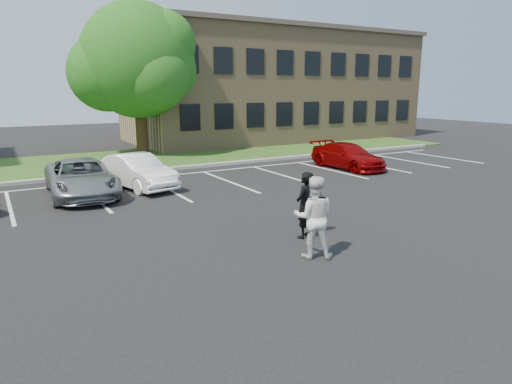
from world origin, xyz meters
TOP-DOWN VIEW (x-y plane):
  - ground_plane at (0.00, 0.00)m, footprint 90.00×90.00m
  - curb at (0.00, 12.00)m, footprint 40.00×0.30m
  - grass_strip at (0.00, 16.00)m, footprint 44.00×8.00m
  - stall_lines at (1.40, 8.95)m, footprint 34.00×5.36m
  - office_building at (14.00, 21.99)m, footprint 22.40×10.40m
  - tree at (2.10, 17.92)m, footprint 7.80×7.20m
  - man_black_suit at (1.10, 0.31)m, footprint 0.78×0.69m
  - man_white_shirt at (0.41, -0.99)m, footprint 1.21×1.16m
  - car_silver_minivan at (-3.15, 8.48)m, footprint 2.53×5.05m
  - car_white_sedan at (-0.95, 8.78)m, footprint 2.36×4.35m
  - car_red_compact at (9.47, 7.99)m, footprint 1.86×4.36m

SIDE VIEW (x-z plane):
  - ground_plane at x=0.00m, z-range 0.00..0.00m
  - stall_lines at x=1.40m, z-range 0.00..0.01m
  - grass_strip at x=0.00m, z-range 0.00..0.08m
  - curb at x=0.00m, z-range 0.00..0.15m
  - car_red_compact at x=9.47m, z-range 0.00..1.25m
  - car_white_sedan at x=-0.95m, z-range 0.00..1.36m
  - car_silver_minivan at x=-3.15m, z-range 0.00..1.37m
  - man_black_suit at x=1.10m, z-range 0.00..1.80m
  - man_white_shirt at x=0.41m, z-range 0.00..1.97m
  - office_building at x=14.00m, z-range 0.01..8.31m
  - tree at x=2.10m, z-range 0.95..9.75m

